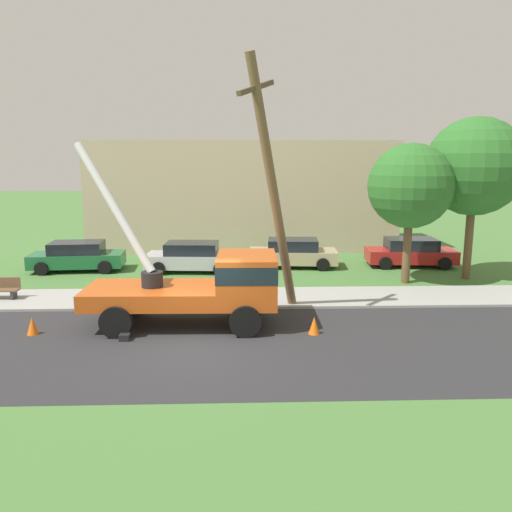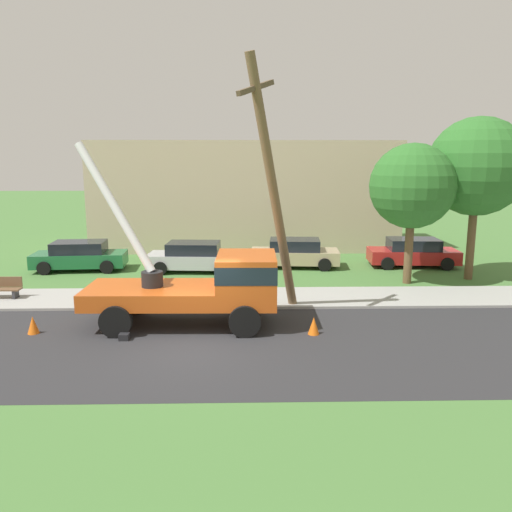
# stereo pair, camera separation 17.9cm
# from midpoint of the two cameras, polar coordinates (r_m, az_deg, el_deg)

# --- Properties ---
(ground_plane) EXTENTS (120.00, 120.00, 0.00)m
(ground_plane) POSITION_cam_midpoint_polar(r_m,az_deg,el_deg) (26.76, -4.68, -0.78)
(ground_plane) COLOR #477538
(road_asphalt) EXTENTS (80.00, 7.14, 0.01)m
(road_asphalt) POSITION_cam_midpoint_polar(r_m,az_deg,el_deg) (15.23, -6.81, -10.00)
(road_asphalt) COLOR #2B2B2D
(road_asphalt) RESTS_ON ground
(sidewalk_strip) EXTENTS (80.00, 2.85, 0.10)m
(sidewalk_strip) POSITION_cam_midpoint_polar(r_m,az_deg,el_deg) (19.95, -5.62, -4.74)
(sidewalk_strip) COLOR #9E9E99
(sidewalk_strip) RESTS_ON ground
(utility_truck) EXTENTS (6.76, 3.20, 5.98)m
(utility_truck) POSITION_cam_midpoint_polar(r_m,az_deg,el_deg) (16.67, -5.83, -3.06)
(utility_truck) COLOR #C65119
(utility_truck) RESTS_ON ground
(leaning_utility_pole) EXTENTS (2.28, 2.75, 8.71)m
(leaning_utility_pole) POSITION_cam_midpoint_polar(r_m,az_deg,el_deg) (17.22, 1.58, 7.73)
(leaning_utility_pole) COLOR brown
(leaning_utility_pole) RESTS_ON ground
(traffic_cone_ahead) EXTENTS (0.36, 0.36, 0.56)m
(traffic_cone_ahead) POSITION_cam_midpoint_polar(r_m,az_deg,el_deg) (16.09, 6.24, -7.77)
(traffic_cone_ahead) COLOR orange
(traffic_cone_ahead) RESTS_ON ground
(traffic_cone_behind) EXTENTS (0.36, 0.36, 0.56)m
(traffic_cone_behind) POSITION_cam_midpoint_polar(r_m,az_deg,el_deg) (17.47, -24.11, -7.17)
(traffic_cone_behind) COLOR orange
(traffic_cone_behind) RESTS_ON ground
(parked_sedan_green) EXTENTS (4.52, 2.23, 1.42)m
(parked_sedan_green) POSITION_cam_midpoint_polar(r_m,az_deg,el_deg) (26.26, -19.63, -0.03)
(parked_sedan_green) COLOR #1E6638
(parked_sedan_green) RESTS_ON ground
(parked_sedan_silver) EXTENTS (4.51, 2.21, 1.42)m
(parked_sedan_silver) POSITION_cam_midpoint_polar(r_m,az_deg,el_deg) (24.77, -7.42, -0.11)
(parked_sedan_silver) COLOR #B7B7BF
(parked_sedan_silver) RESTS_ON ground
(parked_sedan_tan) EXTENTS (4.53, 2.25, 1.42)m
(parked_sedan_tan) POSITION_cam_midpoint_polar(r_m,az_deg,el_deg) (25.64, 3.95, 0.34)
(parked_sedan_tan) COLOR tan
(parked_sedan_tan) RESTS_ON ground
(parked_sedan_red) EXTENTS (4.51, 2.21, 1.42)m
(parked_sedan_red) POSITION_cam_midpoint_polar(r_m,az_deg,el_deg) (26.93, 16.81, 0.41)
(parked_sedan_red) COLOR #B21E1E
(parked_sedan_red) RESTS_ON ground
(roadside_tree_near) EXTENTS (4.32, 4.32, 7.22)m
(roadside_tree_near) POSITION_cam_midpoint_polar(r_m,az_deg,el_deg) (24.57, 23.17, 9.19)
(roadside_tree_near) COLOR brown
(roadside_tree_near) RESTS_ON ground
(roadside_tree_far) EXTENTS (3.63, 3.63, 6.07)m
(roadside_tree_far) POSITION_cam_midpoint_polar(r_m,az_deg,el_deg) (22.80, 16.77, 7.49)
(roadside_tree_far) COLOR brown
(roadside_tree_far) RESTS_ON ground
(lowrise_building_backdrop) EXTENTS (18.00, 6.00, 6.40)m
(lowrise_building_backdrop) POSITION_cam_midpoint_polar(r_m,az_deg,el_deg) (31.69, -1.65, 6.93)
(lowrise_building_backdrop) COLOR #C6B293
(lowrise_building_backdrop) RESTS_ON ground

